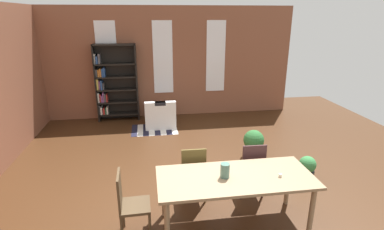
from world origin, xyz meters
The scene contains 16 objects.
ground_plane centered at (0.00, 0.00, 0.00)m, with size 11.65×11.65×0.00m, color #412513.
back_wall_brick centered at (0.00, 4.54, 1.56)m, with size 7.54×0.12×3.12m, color brown.
window_pane_0 centered at (-1.53, 4.47, 1.71)m, with size 0.55×0.02×2.02m, color white.
window_pane_1 centered at (0.00, 4.47, 1.71)m, with size 0.55×0.02×2.02m, color white.
window_pane_2 centered at (1.53, 4.47, 1.71)m, with size 0.55×0.02×2.02m, color white.
dining_table centered at (0.66, -0.63, 0.70)m, with size 2.14×0.91×0.78m.
vase_on_table centered at (0.51, -0.63, 0.88)m, with size 0.13×0.13×0.20m, color #4C7266.
tealight_candle_0 centered at (1.26, -0.73, 0.80)m, with size 0.04×0.04×0.05m, color silver.
dining_chair_far_left centered at (0.18, 0.06, 0.51)m, with size 0.41×0.41×0.95m.
dining_chair_far_right centered at (1.14, 0.06, 0.51)m, with size 0.41×0.41×0.95m.
dining_chair_head_left centered at (-0.78, -0.63, 0.51)m, with size 0.41×0.41×0.95m.
bookshelf_tall centered at (-1.40, 4.29, 1.06)m, with size 1.14×0.31×2.13m.
armchair_white centered at (-0.17, 3.58, 0.28)m, with size 0.80×0.81×0.75m.
potted_plant_by_shelf centered at (2.29, 0.31, 0.25)m, with size 0.30×0.30×0.49m.
potted_plant_corner centered at (1.68, 1.43, 0.34)m, with size 0.43×0.43×0.59m.
striped_rug centered at (-0.34, 3.32, 0.00)m, with size 1.18×0.86×0.01m.
Camera 1 is at (-0.46, -4.11, 2.87)m, focal length 28.09 mm.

